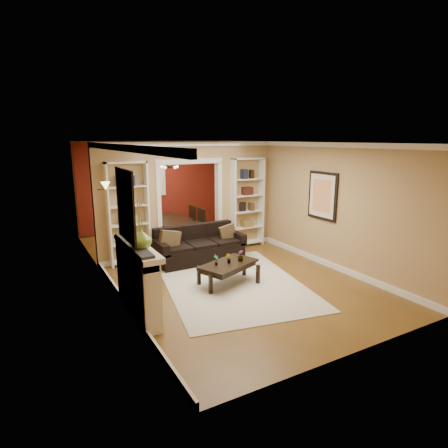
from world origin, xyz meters
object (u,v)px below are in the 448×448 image
sofa (199,244)px  coffee_table (229,274)px  fireplace (139,280)px  dining_table (172,229)px  bookshelf_left (128,214)px  bookshelf_right (247,203)px

sofa → coffee_table: (-0.12, -1.56, -0.18)m
fireplace → dining_table: size_ratio=1.03×
sofa → coffee_table: bearing=-94.3°
bookshelf_left → fireplace: 2.65m
bookshelf_right → fireplace: (-3.64, -2.53, -0.57)m
sofa → dining_table: bearing=86.1°
fireplace → bookshelf_left: bearing=78.0°
coffee_table → dining_table: 3.71m
bookshelf_left → fireplace: bookshelf_left is taller
coffee_table → bookshelf_right: 2.93m
bookshelf_right → fireplace: bearing=-145.2°
coffee_table → bookshelf_left: size_ratio=0.50×
bookshelf_right → dining_table: (-1.51, 1.56, -0.86)m
sofa → dining_table: sofa is taller
bookshelf_left → dining_table: bookshelf_left is taller
bookshelf_right → sofa: bearing=-160.7°
bookshelf_left → fireplace: bearing=-102.0°
sofa → bookshelf_right: bearing=19.3°
coffee_table → fireplace: 1.94m
dining_table → sofa: bearing=176.1°
bookshelf_left → bookshelf_right: (3.10, 0.00, 0.00)m
fireplace → dining_table: fireplace is taller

